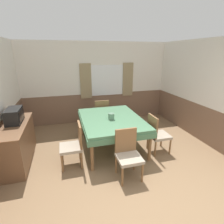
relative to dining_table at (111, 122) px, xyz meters
name	(u,v)px	position (x,y,z in m)	size (l,w,h in m)	color
ground_plane	(144,201)	(0.04, -1.83, -0.66)	(16.00, 16.00, 0.00)	#846647
wall_back	(98,83)	(0.05, 1.88, 0.65)	(5.12, 0.09, 2.60)	white
wall_right	(198,90)	(2.42, 0.01, 0.64)	(0.05, 4.09, 2.60)	white
dining_table	(111,122)	(0.00, 0.00, 0.00)	(1.44, 1.88, 0.76)	#4C7A56
chair_head_window	(101,113)	(0.00, 1.16, -0.17)	(0.44, 0.44, 0.92)	brown
chair_right_near	(157,133)	(0.94, -0.56, -0.17)	(0.44, 0.44, 0.92)	brown
chair_left_near	(74,144)	(-0.94, -0.56, -0.17)	(0.44, 0.44, 0.92)	brown
chair_head_near	(128,153)	(0.00, -1.16, -0.17)	(0.44, 0.44, 0.92)	brown
sideboard	(18,143)	(-2.09, -0.09, -0.22)	(0.46, 1.52, 0.85)	brown
tv	(14,116)	(-2.10, 0.05, 0.35)	(0.29, 0.53, 0.30)	black
vase	(111,116)	(-0.02, -0.09, 0.17)	(0.15, 0.15, 0.15)	slate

